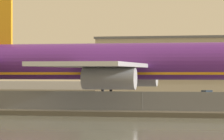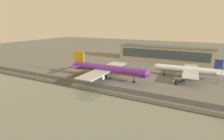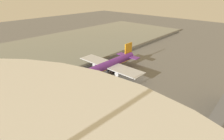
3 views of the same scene
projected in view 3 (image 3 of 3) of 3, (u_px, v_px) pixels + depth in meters
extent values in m
plane|color=#66635E|center=(103.00, 77.00, 100.36)|extent=(500.00, 500.00, 0.00)
cube|color=gray|center=(43.00, 51.00, 144.05)|extent=(320.00, 98.00, 0.01)
cube|color=#474238|center=(81.00, 67.00, 112.87)|extent=(320.00, 3.00, 0.50)
cube|color=slate|center=(85.00, 67.00, 109.71)|extent=(280.00, 0.08, 2.37)
cylinder|color=slate|center=(161.00, 38.00, 175.17)|extent=(0.10, 0.10, 2.37)
cylinder|color=slate|center=(85.00, 67.00, 109.71)|extent=(0.10, 0.10, 2.37)
cylinder|color=#602889|center=(107.00, 65.00, 101.16)|extent=(45.28, 5.14, 4.82)
cone|color=#602889|center=(73.00, 79.00, 85.06)|extent=(3.17, 4.60, 4.58)
cone|color=#602889|center=(132.00, 55.00, 117.26)|extent=(3.17, 4.36, 4.34)
cube|color=#232D3D|center=(78.00, 76.00, 86.92)|extent=(2.68, 4.12, 1.45)
cube|color=orange|center=(107.00, 67.00, 101.72)|extent=(38.48, 4.13, 0.87)
cube|color=#B7BABF|center=(124.00, 70.00, 96.31)|extent=(10.11, 21.79, 0.48)
cube|color=#B7BABF|center=(97.00, 60.00, 109.57)|extent=(10.11, 21.79, 0.48)
cylinder|color=#B7BABF|center=(120.00, 73.00, 97.11)|extent=(6.35, 2.70, 2.65)
cylinder|color=#B7BABF|center=(98.00, 64.00, 108.25)|extent=(6.35, 2.70, 2.65)
cube|color=orange|center=(128.00, 49.00, 112.53)|extent=(6.79, 0.63, 8.20)
cube|color=#602889|center=(133.00, 57.00, 111.97)|extent=(4.58, 7.99, 0.39)
cube|color=#602889|center=(123.00, 54.00, 116.83)|extent=(4.58, 7.99, 0.39)
cylinder|color=black|center=(87.00, 80.00, 92.12)|extent=(0.34, 0.34, 2.82)
cylinder|color=black|center=(87.00, 83.00, 92.71)|extent=(1.35, 0.54, 1.35)
cylinder|color=black|center=(114.00, 71.00, 103.35)|extent=(0.39, 0.39, 2.82)
cylinder|color=black|center=(114.00, 73.00, 103.94)|extent=(1.56, 1.10, 1.55)
cylinder|color=black|center=(108.00, 68.00, 106.44)|extent=(0.39, 0.39, 2.82)
cylinder|color=black|center=(108.00, 70.00, 107.03)|extent=(1.56, 1.10, 1.55)
cylinder|color=white|center=(75.00, 120.00, 59.87)|extent=(36.90, 5.73, 3.95)
cone|color=white|center=(112.00, 96.00, 73.44)|extent=(2.75, 3.88, 3.76)
cube|color=#232D3D|center=(108.00, 98.00, 71.45)|extent=(2.34, 3.46, 1.19)
cube|color=navy|center=(75.00, 123.00, 60.33)|extent=(31.35, 4.67, 0.71)
cube|color=#B7BABF|center=(56.00, 114.00, 63.94)|extent=(8.93, 18.01, 0.40)
cube|color=#B7BABF|center=(89.00, 137.00, 53.66)|extent=(8.93, 18.01, 0.40)
cylinder|color=#B7BABF|center=(61.00, 117.00, 64.42)|extent=(5.24, 2.42, 2.17)
cylinder|color=#B7BABF|center=(89.00, 136.00, 55.79)|extent=(5.24, 2.42, 2.17)
cube|color=navy|center=(27.00, 140.00, 46.95)|extent=(5.53, 0.74, 6.72)
cylinder|color=black|center=(101.00, 110.00, 70.15)|extent=(0.28, 0.28, 2.31)
cylinder|color=black|center=(101.00, 112.00, 70.64)|extent=(1.13, 0.49, 1.11)
cylinder|color=black|center=(66.00, 129.00, 60.60)|extent=(0.32, 0.32, 2.31)
cylinder|color=black|center=(67.00, 131.00, 61.09)|extent=(1.31, 0.95, 1.27)
cylinder|color=black|center=(74.00, 135.00, 58.18)|extent=(0.32, 0.32, 2.31)
cylinder|color=black|center=(74.00, 137.00, 58.67)|extent=(1.31, 0.95, 1.27)
cube|color=#1E2328|center=(113.00, 87.00, 88.94)|extent=(3.34, 3.44, 1.11)
cube|color=#283847|center=(114.00, 85.00, 88.60)|extent=(1.70, 1.69, 0.50)
cylinder|color=black|center=(115.00, 87.00, 89.72)|extent=(0.63, 0.67, 0.70)
cylinder|color=black|center=(115.00, 88.00, 88.48)|extent=(0.63, 0.67, 0.70)
cylinder|color=black|center=(111.00, 87.00, 89.73)|extent=(0.63, 0.67, 0.70)
cylinder|color=black|center=(111.00, 88.00, 88.49)|extent=(0.63, 0.67, 0.70)
cube|color=#1E2328|center=(58.00, 108.00, 71.99)|extent=(5.22, 5.09, 2.07)
cube|color=#283847|center=(57.00, 110.00, 70.17)|extent=(2.20, 2.24, 0.83)
cube|color=orange|center=(58.00, 106.00, 71.51)|extent=(1.08, 1.11, 0.16)
cylinder|color=black|center=(60.00, 112.00, 70.89)|extent=(0.76, 0.74, 0.84)
cylinder|color=black|center=(55.00, 112.00, 70.87)|extent=(0.76, 0.74, 0.84)
cylinder|color=black|center=(62.00, 107.00, 73.82)|extent=(0.76, 0.74, 0.84)
cylinder|color=black|center=(57.00, 107.00, 73.80)|extent=(0.76, 0.74, 0.84)
cube|color=#3D4C5B|center=(205.00, 134.00, 52.04)|extent=(70.05, 0.16, 7.26)
cylinder|color=#93969B|center=(11.00, 119.00, 48.91)|extent=(0.36, 0.36, 25.35)
cube|color=silver|center=(5.00, 79.00, 44.64)|extent=(0.60, 0.40, 0.44)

